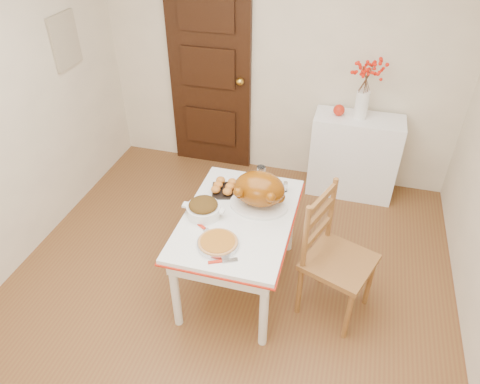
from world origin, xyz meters
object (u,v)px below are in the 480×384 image
(chair_oak, at_px, (340,260))
(pumpkin_pie, at_px, (218,242))
(sideboard, at_px, (353,156))
(kitchen_table, at_px, (238,251))
(turkey_platter, at_px, (259,191))

(chair_oak, bearing_deg, pumpkin_pie, 129.50)
(pumpkin_pie, bearing_deg, sideboard, 66.58)
(kitchen_table, relative_size, pumpkin_pie, 4.21)
(chair_oak, relative_size, turkey_platter, 2.31)
(kitchen_table, bearing_deg, pumpkin_pie, -98.00)
(chair_oak, bearing_deg, sideboard, 20.11)
(kitchen_table, bearing_deg, sideboard, 63.59)
(chair_oak, xyz_separation_m, pumpkin_pie, (-0.79, -0.28, 0.21))
(turkey_platter, relative_size, pumpkin_pie, 1.59)
(kitchen_table, height_order, pumpkin_pie, pumpkin_pie)
(turkey_platter, bearing_deg, kitchen_table, -112.60)
(kitchen_table, bearing_deg, chair_oak, -3.84)
(sideboard, xyz_separation_m, chair_oak, (-0.00, -1.56, 0.09))
(sideboard, xyz_separation_m, pumpkin_pie, (-0.80, -1.84, 0.30))
(kitchen_table, relative_size, chair_oak, 1.15)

